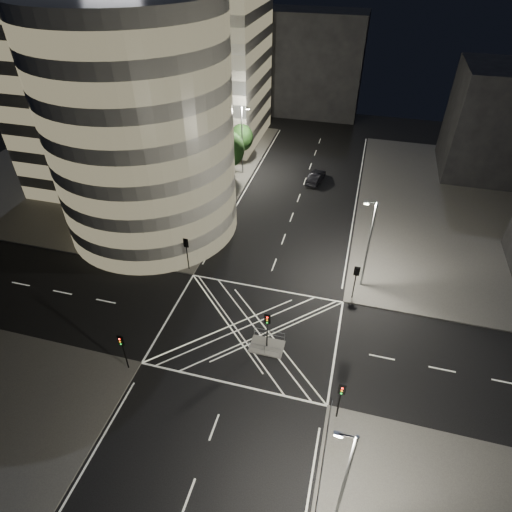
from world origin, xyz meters
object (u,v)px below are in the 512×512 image
(street_lamp_left_near, at_px, (197,201))
(street_lamp_right_far, at_px, (368,243))
(traffic_signal_island, at_px, (267,325))
(central_island, at_px, (267,346))
(street_lamp_right_near, at_px, (344,479))
(sedan, at_px, (316,177))
(traffic_signal_fr, at_px, (356,277))
(street_lamp_left_far, at_px, (242,138))
(traffic_signal_nl, at_px, (122,346))
(traffic_signal_nr, at_px, (341,395))
(traffic_signal_fl, at_px, (186,248))

(street_lamp_left_near, relative_size, street_lamp_right_far, 1.00)
(traffic_signal_island, xyz_separation_m, street_lamp_right_far, (7.44, 10.50, 2.63))
(central_island, distance_m, street_lamp_left_near, 18.52)
(street_lamp_right_near, xyz_separation_m, sedan, (-7.94, 44.18, -4.76))
(street_lamp_left_near, bearing_deg, sedan, 58.97)
(traffic_signal_fr, relative_size, street_lamp_right_far, 0.40)
(street_lamp_left_far, bearing_deg, street_lamp_right_far, -48.06)
(traffic_signal_nl, relative_size, sedan, 0.84)
(traffic_signal_nr, distance_m, sedan, 37.75)
(street_lamp_right_far, distance_m, street_lamp_right_near, 23.00)
(street_lamp_left_near, relative_size, sedan, 2.11)
(central_island, distance_m, traffic_signal_island, 2.84)
(street_lamp_left_near, height_order, street_lamp_left_far, same)
(street_lamp_right_far, distance_m, sedan, 23.11)
(traffic_signal_fl, bearing_deg, traffic_signal_nl, -90.00)
(central_island, relative_size, street_lamp_left_near, 0.30)
(street_lamp_left_near, height_order, street_lamp_right_near, same)
(traffic_signal_fr, xyz_separation_m, street_lamp_right_near, (0.64, -20.80, 2.63))
(sedan, bearing_deg, traffic_signal_nl, 84.55)
(traffic_signal_nl, relative_size, street_lamp_left_near, 0.40)
(traffic_signal_fr, bearing_deg, traffic_signal_island, -129.33)
(street_lamp_right_far, bearing_deg, traffic_signal_nr, -92.30)
(street_lamp_left_far, xyz_separation_m, street_lamp_right_near, (18.87, -44.00, 0.00))
(traffic_signal_fr, height_order, traffic_signal_nr, same)
(street_lamp_left_far, distance_m, sedan, 11.93)
(traffic_signal_fr, xyz_separation_m, traffic_signal_nr, (0.00, -13.60, 0.00))
(traffic_signal_nl, bearing_deg, street_lamp_right_far, 40.91)
(traffic_signal_island, relative_size, street_lamp_left_near, 0.40)
(central_island, height_order, traffic_signal_fl, traffic_signal_fl)
(traffic_signal_island, relative_size, sedan, 0.84)
(traffic_signal_fl, relative_size, street_lamp_right_near, 0.40)
(traffic_signal_fr, bearing_deg, sedan, 107.34)
(street_lamp_left_far, height_order, street_lamp_right_far, same)
(traffic_signal_nl, bearing_deg, street_lamp_right_near, -21.55)
(traffic_signal_fr, bearing_deg, street_lamp_right_near, -88.25)
(central_island, bearing_deg, street_lamp_right_far, 54.70)
(street_lamp_left_near, bearing_deg, traffic_signal_fr, -15.92)
(traffic_signal_fl, height_order, street_lamp_left_near, street_lamp_left_near)
(traffic_signal_island, distance_m, street_lamp_right_far, 13.13)
(sedan, bearing_deg, central_island, 101.02)
(street_lamp_left_far, distance_m, street_lamp_right_near, 47.88)
(traffic_signal_fr, distance_m, street_lamp_left_near, 19.14)
(traffic_signal_island, distance_m, street_lamp_right_near, 14.78)
(street_lamp_left_near, relative_size, street_lamp_right_near, 1.00)
(traffic_signal_fr, relative_size, sedan, 0.84)
(street_lamp_left_near, height_order, street_lamp_right_far, same)
(traffic_signal_fl, bearing_deg, traffic_signal_nr, -37.69)
(traffic_signal_island, bearing_deg, traffic_signal_nl, -153.86)
(traffic_signal_fl, bearing_deg, central_island, -37.54)
(traffic_signal_island, xyz_separation_m, street_lamp_left_near, (-11.44, 13.50, 2.63))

